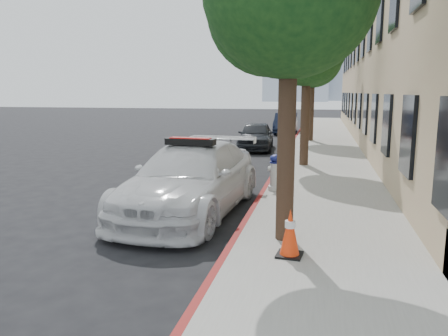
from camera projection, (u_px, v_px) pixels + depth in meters
The scene contains 12 objects.
ground at pixel (166, 208), 10.14m from camera, with size 120.00×120.00×0.00m, color black.
sidewalk at pixel (324, 152), 18.97m from camera, with size 3.20×50.00×0.15m, color gray.
curb_strip at pixel (288, 151), 19.30m from camera, with size 0.12×50.00×0.15m, color maroon.
building at pixel (442, 44), 21.73m from camera, with size 8.00×36.00×10.00m, color tan.
tower_right at pixel (344, 28), 134.22m from camera, with size 14.00×14.00×44.00m, color #9EA8B7.
tree_mid at pixel (308, 46), 14.55m from camera, with size 2.77×2.64×5.43m.
tree_far at pixel (313, 58), 22.21m from camera, with size 3.10×3.00×5.81m.
police_car at pixel (191, 179), 9.63m from camera, with size 2.49×5.40×1.68m.
parked_car_mid at pixel (256, 136), 20.28m from camera, with size 1.54×3.84×1.31m, color #202328.
parked_car_far at pixel (286, 123), 28.24m from camera, with size 1.39×4.00×1.32m, color black.
fire_hydrant at pixel (275, 173), 11.22m from camera, with size 0.38×0.36×0.93m.
traffic_cone at pixel (290, 233), 6.70m from camera, with size 0.43×0.43×0.75m.
Camera 1 is at (3.47, -9.30, 2.65)m, focal length 35.00 mm.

